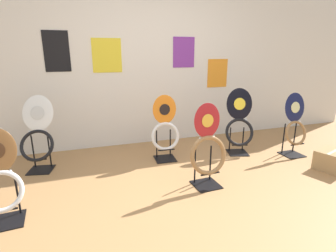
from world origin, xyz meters
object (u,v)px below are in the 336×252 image
toilet_seat_display_jazz_black (239,124)px  storage_box (333,160)px  toilet_seat_display_crimson_swirl (208,151)px  toilet_seat_display_white_plain (38,136)px  toilet_seat_display_woodgrain (0,184)px  toilet_seat_display_navy_moon (295,126)px  toilet_seat_display_orange_sun (165,131)px

toilet_seat_display_jazz_black → storage_box: bearing=-46.2°
toilet_seat_display_crimson_swirl → toilet_seat_display_white_plain: 2.07m
toilet_seat_display_woodgrain → toilet_seat_display_crimson_swirl: bearing=0.9°
toilet_seat_display_crimson_swirl → toilet_seat_display_woodgrain: size_ratio=1.12×
toilet_seat_display_jazz_black → toilet_seat_display_woodgrain: bearing=-164.6°
toilet_seat_display_woodgrain → toilet_seat_display_white_plain: bearing=81.6°
toilet_seat_display_white_plain → toilet_seat_display_navy_moon: bearing=-10.1°
toilet_seat_display_woodgrain → storage_box: bearing=-1.3°
storage_box → toilet_seat_display_woodgrain: bearing=178.7°
toilet_seat_display_jazz_black → toilet_seat_display_white_plain: size_ratio=1.02×
toilet_seat_display_navy_moon → storage_box: toilet_seat_display_navy_moon is taller
toilet_seat_display_crimson_swirl → toilet_seat_display_jazz_black: size_ratio=0.98×
toilet_seat_display_crimson_swirl → toilet_seat_display_jazz_black: bearing=40.7°
toilet_seat_display_orange_sun → storage_box: bearing=-26.7°
toilet_seat_display_orange_sun → storage_box: toilet_seat_display_orange_sun is taller
toilet_seat_display_white_plain → toilet_seat_display_orange_sun: (1.58, -0.19, -0.03)m
toilet_seat_display_white_plain → toilet_seat_display_crimson_swirl: bearing=-30.1°
toilet_seat_display_navy_moon → toilet_seat_display_white_plain: toilet_seat_display_white_plain is taller
toilet_seat_display_woodgrain → toilet_seat_display_white_plain: 1.08m
toilet_seat_display_white_plain → storage_box: size_ratio=1.98×
toilet_seat_display_crimson_swirl → storage_box: 1.73m
toilet_seat_display_woodgrain → toilet_seat_display_white_plain: (0.16, 1.07, 0.07)m
toilet_seat_display_navy_moon → storage_box: 0.64m
toilet_seat_display_jazz_black → storage_box: toilet_seat_display_jazz_black is taller
toilet_seat_display_orange_sun → storage_box: size_ratio=1.92×
toilet_seat_display_navy_moon → toilet_seat_display_crimson_swirl: bearing=-164.5°
toilet_seat_display_woodgrain → storage_box: toilet_seat_display_woodgrain is taller
toilet_seat_display_woodgrain → storage_box: size_ratio=1.77×
toilet_seat_display_jazz_black → storage_box: (0.83, -0.86, -0.32)m
toilet_seat_display_crimson_swirl → storage_box: toilet_seat_display_crimson_swirl is taller
toilet_seat_display_crimson_swirl → toilet_seat_display_navy_moon: size_ratio=1.04×
toilet_seat_display_crimson_swirl → toilet_seat_display_white_plain: bearing=149.9°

